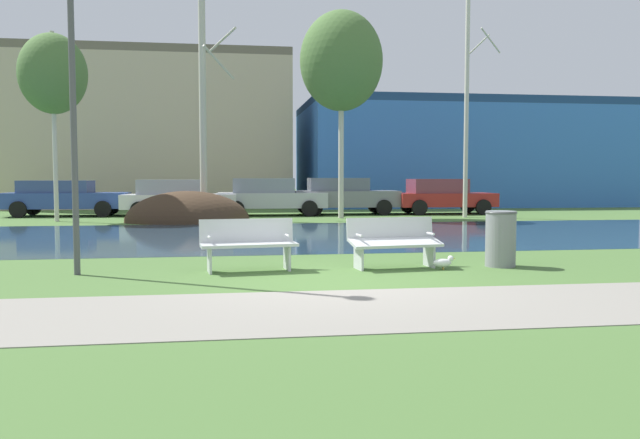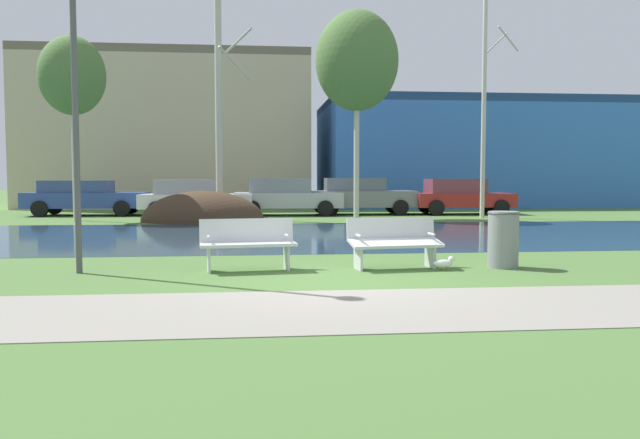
{
  "view_description": "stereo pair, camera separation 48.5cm",
  "coord_description": "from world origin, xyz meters",
  "views": [
    {
      "loc": [
        -1.63,
        -9.51,
        1.59
      ],
      "look_at": [
        -0.02,
        1.42,
        0.84
      ],
      "focal_mm": 35.9,
      "sensor_mm": 36.0,
      "label": 1
    },
    {
      "loc": [
        -1.15,
        -9.57,
        1.59
      ],
      "look_at": [
        -0.02,
        1.42,
        0.84
      ],
      "focal_mm": 35.9,
      "sensor_mm": 36.0,
      "label": 2
    }
  ],
  "objects": [
    {
      "name": "birch_left",
      "position": [
        -2.41,
        14.54,
        4.3
      ],
      "size": [
        1.39,
        2.42,
        8.41
      ],
      "color": "#BCB7A8",
      "rests_on": "ground"
    },
    {
      "name": "building_blue_store",
      "position": [
        11.15,
        25.49,
        2.83
      ],
      "size": [
        16.85,
        9.48,
        5.66
      ],
      "color": "#3870C6",
      "rests_on": "ground"
    },
    {
      "name": "parked_suv_fifth_red",
      "position": [
        7.47,
        16.6,
        0.78
      ],
      "size": [
        4.15,
        2.06,
        1.49
      ],
      "color": "maroon",
      "rests_on": "ground"
    },
    {
      "name": "birch_center_left",
      "position": [
        2.7,
        14.46,
        5.91
      ],
      "size": [
        3.12,
        3.12,
        7.8
      ],
      "color": "beige",
      "rests_on": "ground"
    },
    {
      "name": "bench_left",
      "position": [
        -1.27,
        1.23,
        0.47
      ],
      "size": [
        1.66,
        0.75,
        0.87
      ],
      "color": "silver",
      "rests_on": "ground"
    },
    {
      "name": "seagull",
      "position": [
        2.03,
        0.87,
        0.13
      ],
      "size": [
        0.39,
        0.14,
        0.24
      ],
      "color": "white",
      "rests_on": "ground"
    },
    {
      "name": "birch_far_left",
      "position": [
        -7.57,
        14.15,
        5.15
      ],
      "size": [
        2.32,
        2.32,
        6.63
      ],
      "color": "beige",
      "rests_on": "ground"
    },
    {
      "name": "parked_wagon_fourth_grey",
      "position": [
        3.27,
        16.9,
        0.8
      ],
      "size": [
        4.38,
        1.99,
        1.53
      ],
      "color": "slate",
      "rests_on": "ground"
    },
    {
      "name": "river_band",
      "position": [
        0.0,
        7.64,
        0.0
      ],
      "size": [
        80.0,
        8.67,
        0.01
      ],
      "primitive_type": "cube",
      "color": "#284256",
      "rests_on": "ground"
    },
    {
      "name": "parked_van_nearest_blue",
      "position": [
        -8.07,
        17.36,
        0.76
      ],
      "size": [
        4.8,
        2.08,
        1.43
      ],
      "color": "#2D4793",
      "rests_on": "ground"
    },
    {
      "name": "paved_path_strip",
      "position": [
        0.0,
        -2.09,
        0.01
      ],
      "size": [
        60.0,
        2.49,
        0.01
      ],
      "primitive_type": "cube",
      "color": "gray",
      "rests_on": "ground"
    },
    {
      "name": "trash_bin",
      "position": [
        3.16,
        1.13,
        0.51
      ],
      "size": [
        0.55,
        0.55,
        0.98
      ],
      "color": "gray",
      "rests_on": "ground"
    },
    {
      "name": "streetlamp",
      "position": [
        -4.03,
        1.21,
        3.98
      ],
      "size": [
        0.32,
        0.32,
        6.08
      ],
      "color": "#4C4C51",
      "rests_on": "ground"
    },
    {
      "name": "building_beige_block",
      "position": [
        -5.57,
        26.41,
        3.96
      ],
      "size": [
        14.47,
        8.65,
        7.93
      ],
      "color": "#BCAD8E",
      "rests_on": "ground"
    },
    {
      "name": "soil_mound",
      "position": [
        -2.97,
        13.33,
        0.0
      ],
      "size": [
        4.35,
        3.02,
        2.17
      ],
      "primitive_type": "ellipsoid",
      "color": "#423021",
      "rests_on": "ground"
    },
    {
      "name": "birch_center",
      "position": [
        7.61,
        14.26,
        4.66
      ],
      "size": [
        1.4,
        2.16,
        9.14
      ],
      "color": "beige",
      "rests_on": "ground"
    },
    {
      "name": "parked_sedan_second_white",
      "position": [
        -3.56,
        16.44,
        0.77
      ],
      "size": [
        4.46,
        2.13,
        1.47
      ],
      "color": "silver",
      "rests_on": "ground"
    },
    {
      "name": "parked_hatch_third_silver",
      "position": [
        0.12,
        16.62,
        0.79
      ],
      "size": [
        4.41,
        2.06,
        1.52
      ],
      "color": "#B2B5BC",
      "rests_on": "ground"
    },
    {
      "name": "bench_right",
      "position": [
        1.25,
        1.23,
        0.47
      ],
      "size": [
        1.66,
        0.75,
        0.87
      ],
      "color": "silver",
      "rests_on": "ground"
    },
    {
      "name": "ground_plane",
      "position": [
        0.0,
        10.0,
        0.0
      ],
      "size": [
        120.0,
        120.0,
        0.0
      ],
      "primitive_type": "plane",
      "color": "#476B33"
    }
  ]
}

